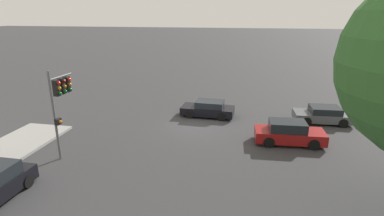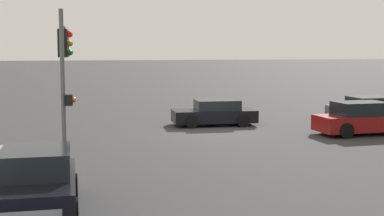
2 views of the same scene
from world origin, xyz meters
TOP-DOWN VIEW (x-y plane):
  - ground_plane at (0.00, 0.00)m, footprint 300.00×300.00m
  - traffic_signal at (6.75, 6.19)m, footprint 0.55×2.09m
  - crossing_car_0 at (-0.47, -2.17)m, footprint 4.27×2.06m
  - crossing_car_1 at (-9.26, -2.45)m, footprint 4.23×2.23m
  - crossing_car_2 at (-6.30, 2.07)m, footprint 4.42×2.03m
  - parked_car_0 at (7.41, 11.00)m, footprint 1.97×3.89m

SIDE VIEW (x-z plane):
  - ground_plane at x=0.00m, z-range 0.00..0.00m
  - crossing_car_1 at x=-9.26m, z-range -0.02..1.24m
  - crossing_car_0 at x=-0.47m, z-range -0.03..1.27m
  - crossing_car_2 at x=-6.30m, z-range -0.04..1.45m
  - parked_car_0 at x=7.41m, z-range -0.05..1.46m
  - traffic_signal at x=6.75m, z-range 1.08..6.21m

